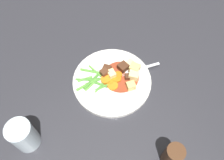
% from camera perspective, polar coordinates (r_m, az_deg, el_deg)
% --- Properties ---
extents(ground_plane, '(3.00, 3.00, 0.00)m').
position_cam_1_polar(ground_plane, '(0.83, -0.00, -0.49)').
color(ground_plane, '#2D2D33').
extents(dinner_plate, '(0.28, 0.28, 0.01)m').
position_cam_1_polar(dinner_plate, '(0.82, -0.00, -0.25)').
color(dinner_plate, white).
rests_on(dinner_plate, ground_plane).
extents(stew_sauce, '(0.13, 0.13, 0.00)m').
position_cam_1_polar(stew_sauce, '(0.82, 2.15, 0.85)').
color(stew_sauce, '#93381E').
rests_on(stew_sauce, dinner_plate).
extents(carrot_slice_0, '(0.04, 0.04, 0.01)m').
position_cam_1_polar(carrot_slice_0, '(0.81, 1.20, 0.27)').
color(carrot_slice_0, orange).
rests_on(carrot_slice_0, dinner_plate).
extents(carrot_slice_1, '(0.05, 0.05, 0.01)m').
position_cam_1_polar(carrot_slice_1, '(0.80, 0.22, -1.40)').
color(carrot_slice_1, orange).
rests_on(carrot_slice_1, dinner_plate).
extents(carrot_slice_2, '(0.04, 0.04, 0.01)m').
position_cam_1_polar(carrot_slice_2, '(0.81, -0.47, -0.42)').
color(carrot_slice_2, orange).
rests_on(carrot_slice_2, dinner_plate).
extents(carrot_slice_3, '(0.04, 0.04, 0.01)m').
position_cam_1_polar(carrot_slice_3, '(0.81, -1.56, -0.03)').
color(carrot_slice_3, orange).
rests_on(carrot_slice_3, dinner_plate).
extents(carrot_slice_4, '(0.04, 0.04, 0.01)m').
position_cam_1_polar(carrot_slice_4, '(0.82, 1.53, 1.17)').
color(carrot_slice_4, orange).
rests_on(carrot_slice_4, dinner_plate).
extents(potato_chunk_0, '(0.04, 0.04, 0.03)m').
position_cam_1_polar(potato_chunk_0, '(0.83, 5.53, 2.79)').
color(potato_chunk_0, '#DBBC6B').
rests_on(potato_chunk_0, dinner_plate).
extents(potato_chunk_1, '(0.03, 0.04, 0.03)m').
position_cam_1_polar(potato_chunk_1, '(0.81, 0.01, 1.41)').
color(potato_chunk_1, '#EAD68C').
rests_on(potato_chunk_1, dinner_plate).
extents(potato_chunk_2, '(0.03, 0.03, 0.02)m').
position_cam_1_polar(potato_chunk_2, '(0.79, 4.63, -1.43)').
color(potato_chunk_2, '#DBBC6B').
rests_on(potato_chunk_2, dinner_plate).
extents(potato_chunk_3, '(0.04, 0.04, 0.03)m').
position_cam_1_polar(potato_chunk_3, '(0.81, 5.29, 1.28)').
color(potato_chunk_3, '#EAD68C').
rests_on(potato_chunk_3, dinner_plate).
extents(potato_chunk_4, '(0.03, 0.03, 0.02)m').
position_cam_1_polar(potato_chunk_4, '(0.84, 4.36, 3.97)').
color(potato_chunk_4, '#EAD68C').
rests_on(potato_chunk_4, dinner_plate).
extents(meat_chunk_0, '(0.03, 0.03, 0.03)m').
position_cam_1_polar(meat_chunk_0, '(0.82, -1.88, 1.70)').
color(meat_chunk_0, '#56331E').
rests_on(meat_chunk_0, dinner_plate).
extents(meat_chunk_1, '(0.04, 0.04, 0.03)m').
position_cam_1_polar(meat_chunk_1, '(0.83, 2.75, 3.15)').
color(meat_chunk_1, '#4C2B19').
rests_on(meat_chunk_1, dinner_plate).
extents(meat_chunk_2, '(0.04, 0.04, 0.02)m').
position_cam_1_polar(meat_chunk_2, '(0.83, -1.35, 2.52)').
color(meat_chunk_2, '#4C2B19').
rests_on(meat_chunk_2, dinner_plate).
extents(meat_chunk_3, '(0.02, 0.02, 0.02)m').
position_cam_1_polar(meat_chunk_3, '(0.81, 4.03, 0.62)').
color(meat_chunk_3, '#4C2B19').
rests_on(meat_chunk_3, dinner_plate).
extents(green_bean_0, '(0.05, 0.06, 0.01)m').
position_cam_1_polar(green_bean_0, '(0.80, -2.54, -1.16)').
color(green_bean_0, '#66AD42').
rests_on(green_bean_0, dinner_plate).
extents(green_bean_1, '(0.05, 0.02, 0.01)m').
position_cam_1_polar(green_bean_1, '(0.82, -6.64, 0.24)').
color(green_bean_1, '#599E38').
rests_on(green_bean_1, dinner_plate).
extents(green_bean_2, '(0.07, 0.02, 0.01)m').
position_cam_1_polar(green_bean_2, '(0.82, -6.36, 0.07)').
color(green_bean_2, '#4C8E33').
rests_on(green_bean_2, dinner_plate).
extents(green_bean_3, '(0.05, 0.04, 0.01)m').
position_cam_1_polar(green_bean_3, '(0.81, -4.99, -1.16)').
color(green_bean_3, '#66AD42').
rests_on(green_bean_3, dinner_plate).
extents(green_bean_4, '(0.06, 0.06, 0.01)m').
position_cam_1_polar(green_bean_4, '(0.81, -5.07, -0.41)').
color(green_bean_4, '#4C8E33').
rests_on(green_bean_4, dinner_plate).
extents(green_bean_5, '(0.07, 0.04, 0.01)m').
position_cam_1_polar(green_bean_5, '(0.81, -6.30, -1.21)').
color(green_bean_5, '#599E38').
rests_on(green_bean_5, dinner_plate).
extents(green_bean_6, '(0.07, 0.03, 0.01)m').
position_cam_1_polar(green_bean_6, '(0.81, -4.29, -0.44)').
color(green_bean_6, '#4C8E33').
rests_on(green_bean_6, dinner_plate).
extents(green_bean_7, '(0.08, 0.03, 0.01)m').
position_cam_1_polar(green_bean_7, '(0.84, -5.08, 2.13)').
color(green_bean_7, '#599E38').
rests_on(green_bean_7, dinner_plate).
extents(green_bean_8, '(0.07, 0.04, 0.01)m').
position_cam_1_polar(green_bean_8, '(0.81, -3.65, -0.75)').
color(green_bean_8, '#4C8E33').
rests_on(green_bean_8, dinner_plate).
extents(green_bean_9, '(0.04, 0.05, 0.01)m').
position_cam_1_polar(green_bean_9, '(0.84, -4.17, 2.21)').
color(green_bean_9, '#66AD42').
rests_on(green_bean_9, dinner_plate).
extents(green_bean_10, '(0.06, 0.01, 0.01)m').
position_cam_1_polar(green_bean_10, '(0.82, -5.20, 0.19)').
color(green_bean_10, '#4C8E33').
rests_on(green_bean_10, dinner_plate).
extents(green_bean_11, '(0.07, 0.03, 0.01)m').
position_cam_1_polar(green_bean_11, '(0.80, -1.85, -1.53)').
color(green_bean_11, '#4C8E33').
rests_on(green_bean_11, dinner_plate).
extents(fork, '(0.17, 0.05, 0.00)m').
position_cam_1_polar(fork, '(0.84, 5.71, 2.41)').
color(fork, silver).
rests_on(fork, dinner_plate).
extents(water_glass, '(0.07, 0.07, 0.11)m').
position_cam_1_polar(water_glass, '(0.74, -20.79, -12.54)').
color(water_glass, silver).
rests_on(water_glass, ground_plane).
extents(pepper_mill, '(0.05, 0.05, 0.10)m').
position_cam_1_polar(pepper_mill, '(0.70, 14.51, -17.48)').
color(pepper_mill, '#4C2D19').
rests_on(pepper_mill, ground_plane).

